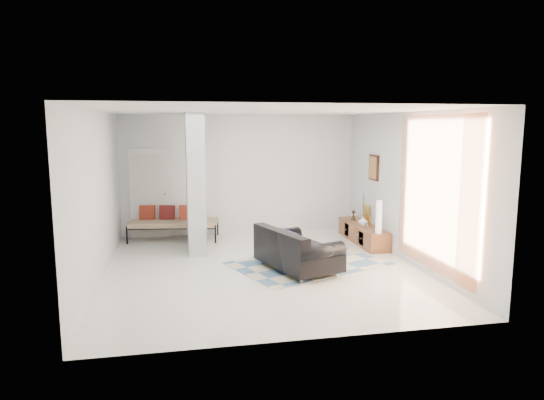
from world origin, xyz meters
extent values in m
plane|color=white|center=(0.00, 0.00, 0.00)|extent=(6.00, 6.00, 0.00)
plane|color=white|center=(0.00, 0.00, 2.80)|extent=(6.00, 6.00, 0.00)
plane|color=silver|center=(0.00, 3.00, 1.40)|extent=(6.00, 0.00, 6.00)
plane|color=silver|center=(0.00, -3.00, 1.40)|extent=(6.00, 0.00, 6.00)
plane|color=silver|center=(-2.75, 0.00, 1.40)|extent=(0.00, 6.00, 6.00)
plane|color=silver|center=(2.75, 0.00, 1.40)|extent=(0.00, 6.00, 6.00)
cube|color=#B7BBBF|center=(-1.10, 1.60, 1.40)|extent=(0.35, 1.20, 2.80)
cube|color=white|center=(-2.10, 2.96, 1.02)|extent=(0.85, 0.06, 2.04)
plane|color=orange|center=(2.67, -1.15, 1.45)|extent=(0.00, 2.55, 2.55)
cube|color=#3E1C11|center=(2.72, 1.51, 1.65)|extent=(0.04, 0.45, 0.55)
cube|color=brown|center=(2.52, 1.51, 0.20)|extent=(0.45, 1.98, 0.40)
cube|color=#3E1C11|center=(2.30, 1.07, 0.20)|extent=(0.02, 0.26, 0.28)
cube|color=#3E1C11|center=(2.30, 1.95, 0.20)|extent=(0.02, 0.26, 0.28)
cube|color=gold|center=(2.70, 1.79, 0.60)|extent=(0.09, 0.32, 0.40)
cube|color=silver|center=(2.42, 1.07, 0.46)|extent=(0.04, 0.10, 0.12)
cylinder|color=silver|center=(0.47, -0.97, 0.05)|extent=(0.05, 0.05, 0.10)
cylinder|color=silver|center=(0.03, 0.28, 0.05)|extent=(0.05, 0.05, 0.10)
cylinder|color=silver|center=(1.17, -0.72, 0.05)|extent=(0.05, 0.05, 0.10)
cylinder|color=silver|center=(0.73, 0.52, 0.05)|extent=(0.05, 0.05, 0.10)
cube|color=black|center=(0.60, -0.22, 0.25)|extent=(1.40, 1.78, 0.30)
cube|color=black|center=(0.25, -0.34, 0.58)|extent=(0.71, 1.54, 0.36)
cylinder|color=black|center=(0.82, -0.85, 0.48)|extent=(0.93, 0.56, 0.28)
cylinder|color=black|center=(0.38, 0.40, 0.48)|extent=(0.93, 0.56, 0.28)
cube|color=black|center=(0.37, -0.30, 0.60)|extent=(0.32, 0.59, 0.31)
cylinder|color=black|center=(-2.57, 2.35, 0.20)|extent=(0.04, 0.04, 0.40)
cylinder|color=black|center=(-0.67, 2.07, 0.20)|extent=(0.04, 0.04, 0.40)
cylinder|color=black|center=(-2.45, 3.13, 0.20)|extent=(0.04, 0.04, 0.40)
cylinder|color=black|center=(-0.56, 2.85, 0.20)|extent=(0.04, 0.04, 0.40)
cube|color=beige|center=(-1.56, 2.60, 0.38)|extent=(2.03, 1.09, 0.12)
cube|color=maroon|center=(-2.15, 2.84, 0.60)|extent=(0.36, 0.21, 0.33)
cube|color=maroon|center=(-1.71, 2.77, 0.60)|extent=(0.36, 0.21, 0.33)
cube|color=maroon|center=(-1.26, 2.71, 0.60)|extent=(0.36, 0.21, 0.33)
cube|color=beige|center=(0.90, 0.14, 0.01)|extent=(3.17, 2.65, 0.01)
cylinder|color=beige|center=(2.50, 0.65, 0.73)|extent=(0.12, 0.12, 0.67)
imported|color=white|center=(2.47, 1.41, 0.50)|extent=(0.22, 0.22, 0.20)
camera|label=1|loc=(-1.47, -8.32, 2.55)|focal=32.00mm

